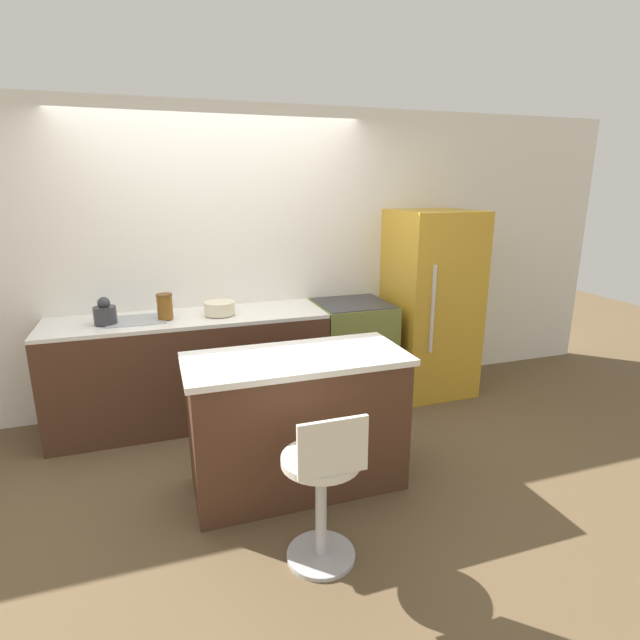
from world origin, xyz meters
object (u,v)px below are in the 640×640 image
object	(u,v)px
mixing_bowl	(219,308)
oven_range	(352,351)
stool_chair	(323,488)
refrigerator	(430,303)
kettle	(105,313)

from	to	relation	value
mixing_bowl	oven_range	bearing A→B (deg)	1.70
oven_range	stool_chair	xyz separation A→B (m)	(-0.95, -1.93, -0.02)
refrigerator	oven_range	bearing A→B (deg)	177.20
refrigerator	stool_chair	bearing A→B (deg)	-132.34
kettle	mixing_bowl	xyz separation A→B (m)	(0.86, 0.00, -0.03)
oven_range	stool_chair	size ratio (longest dim) A/B	1.02
kettle	mixing_bowl	size ratio (longest dim) A/B	0.83
refrigerator	stool_chair	size ratio (longest dim) A/B	1.92
oven_range	refrigerator	size ratio (longest dim) A/B	0.53
stool_chair	kettle	xyz separation A→B (m)	(-1.11, 1.89, 0.56)
refrigerator	kettle	distance (m)	2.83
oven_range	mixing_bowl	bearing A→B (deg)	-178.30
oven_range	kettle	xyz separation A→B (m)	(-2.06, -0.04, 0.54)
refrigerator	mixing_bowl	bearing A→B (deg)	179.93
refrigerator	kettle	xyz separation A→B (m)	(-2.83, 0.00, 0.14)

